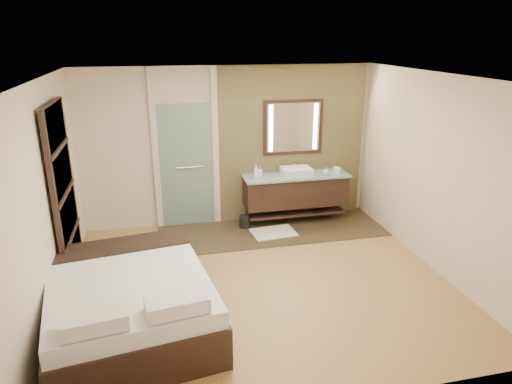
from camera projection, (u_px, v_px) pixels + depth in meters
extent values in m
plane|color=#9D6C42|center=(259.00, 281.00, 6.19)|extent=(5.00, 5.00, 0.00)
cube|color=#35281D|center=(272.00, 230.00, 7.78)|extent=(3.80, 1.30, 0.01)
cube|color=tan|center=(292.00, 144.00, 8.01)|extent=(2.60, 0.08, 2.70)
cube|color=black|center=(295.00, 191.00, 8.00)|extent=(1.80, 0.50, 0.50)
cube|color=black|center=(295.00, 211.00, 8.12)|extent=(1.71, 0.45, 0.04)
cube|color=#8BD4C4|center=(296.00, 176.00, 7.89)|extent=(1.85, 0.55, 0.03)
cube|color=white|center=(296.00, 171.00, 7.86)|extent=(0.50, 0.38, 0.13)
cylinder|color=silver|center=(293.00, 167.00, 8.03)|extent=(0.03, 0.03, 0.18)
cylinder|color=silver|center=(294.00, 164.00, 7.96)|extent=(0.02, 0.10, 0.02)
cube|color=black|center=(293.00, 127.00, 7.86)|extent=(1.06, 0.03, 0.96)
cube|color=white|center=(293.00, 127.00, 7.85)|extent=(0.94, 0.01, 0.84)
cube|color=#FFE8BF|center=(271.00, 129.00, 7.76)|extent=(0.07, 0.01, 0.80)
cube|color=#FFE8BF|center=(315.00, 127.00, 7.93)|extent=(0.07, 0.01, 0.80)
cube|color=#A9D5CB|center=(187.00, 167.00, 7.71)|extent=(0.90, 0.05, 2.10)
cylinder|color=silver|center=(190.00, 167.00, 7.67)|extent=(0.45, 0.03, 0.03)
cube|color=beige|center=(155.00, 151.00, 7.52)|extent=(0.10, 0.08, 2.70)
cube|color=beige|center=(215.00, 148.00, 7.73)|extent=(0.10, 0.08, 2.70)
cube|color=black|center=(64.00, 197.00, 5.84)|extent=(0.06, 1.20, 2.40)
cube|color=beige|center=(74.00, 255.00, 6.12)|extent=(0.02, 1.06, 0.52)
cube|color=beige|center=(69.00, 215.00, 5.92)|extent=(0.02, 1.06, 0.52)
cube|color=beige|center=(62.00, 171.00, 5.73)|extent=(0.02, 1.06, 0.52)
cube|color=beige|center=(55.00, 125.00, 5.54)|extent=(0.02, 1.06, 0.52)
cube|color=black|center=(131.00, 310.00, 5.13)|extent=(2.01, 2.37, 0.47)
cube|color=silver|center=(128.00, 284.00, 5.03)|extent=(1.95, 2.31, 0.19)
cube|color=black|center=(120.00, 246.00, 5.70)|extent=(1.72, 0.72, 0.04)
cube|color=silver|center=(94.00, 320.00, 4.08)|extent=(0.63, 0.40, 0.15)
cube|color=silver|center=(177.00, 303.00, 4.34)|extent=(0.63, 0.40, 0.15)
cube|color=silver|center=(273.00, 233.00, 7.66)|extent=(0.76, 0.56, 0.02)
cylinder|color=black|center=(244.00, 222.00, 7.86)|extent=(0.19, 0.19, 0.22)
cube|color=silver|center=(337.00, 170.00, 7.98)|extent=(0.16, 0.16, 0.10)
imported|color=white|center=(256.00, 171.00, 7.73)|extent=(0.11, 0.11, 0.21)
imported|color=#B2B2B2|center=(260.00, 172.00, 7.77)|extent=(0.10, 0.10, 0.17)
imported|color=#AEDBD9|center=(326.00, 171.00, 7.86)|extent=(0.11, 0.11, 0.14)
imported|color=silver|center=(337.00, 170.00, 8.03)|extent=(0.15, 0.15, 0.09)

